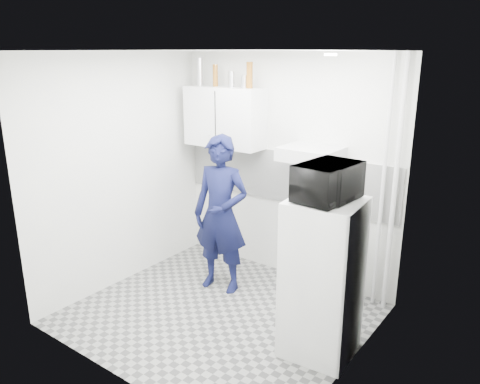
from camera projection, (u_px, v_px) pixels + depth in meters
The scene contains 22 objects.
floor at pixel (219, 314), 4.81m from camera, with size 2.80×2.80×0.00m, color gray.
ceiling at pixel (216, 51), 4.07m from camera, with size 2.80×2.80×0.00m, color white.
wall_back at pixel (286, 168), 5.41m from camera, with size 2.80×2.80×0.00m, color silver.
wall_left at pixel (120, 172), 5.24m from camera, with size 2.60×2.60×0.00m, color silver.
wall_right at pixel (357, 224), 3.65m from camera, with size 2.60×2.60×0.00m, color silver.
person at pixel (221, 215), 5.13m from camera, with size 0.64×0.42×1.76m, color black.
stove at pixel (325, 264), 5.09m from camera, with size 0.47×0.47×0.76m, color silver.
fridge at pixel (322, 279), 4.04m from camera, with size 0.59×0.59×1.42m, color silver.
stove_top at pixel (327, 230), 4.98m from camera, with size 0.46×0.46×0.03m, color black.
saucepan at pixel (336, 226), 4.91m from camera, with size 0.17×0.17×0.09m, color silver.
microwave at pixel (328, 182), 3.79m from camera, with size 0.38×0.56×0.31m, color black.
bottle_a at pixel (200, 72), 5.60m from camera, with size 0.08×0.08×0.33m, color silver.
bottle_c at pixel (215, 75), 5.48m from camera, with size 0.06×0.06×0.25m, color brown.
canister_a at pixel (231, 79), 5.35m from camera, with size 0.07×0.07×0.18m, color silver.
canister_b at pixel (244, 82), 5.26m from camera, with size 0.07×0.07×0.14m, color silver.
bottle_e at pixel (250, 75), 5.19m from camera, with size 0.07×0.07×0.29m, color brown.
upper_cabinet at pixel (225, 117), 5.54m from camera, with size 1.00×0.35×0.70m, color silver.
range_hood at pixel (311, 154), 4.88m from camera, with size 0.60×0.50×0.14m, color silver.
backsplash at pixel (285, 177), 5.42m from camera, with size 2.74×0.03×0.60m, color white.
pipe_a at pixel (395, 188), 4.61m from camera, with size 0.05×0.05×2.60m, color silver.
pipe_b at pixel (383, 186), 4.67m from camera, with size 0.04×0.04×2.60m, color silver.
ceiling_spot_fixture at pixel (331, 55), 3.66m from camera, with size 0.10×0.10×0.02m, color white.
Camera 1 is at (2.69, -3.30, 2.59)m, focal length 35.00 mm.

